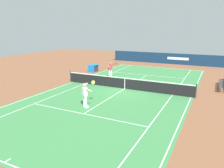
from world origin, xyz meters
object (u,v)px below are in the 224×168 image
tennis_net (125,83)px  spectator_chair_3 (223,84)px  tennis_ball (129,85)px  tennis_player_near (85,94)px  spectator_chair_4 (223,87)px  spectator_chair_0 (223,79)px  spectator_chair_1 (223,81)px  spectator_chair_2 (223,83)px  equipment_cart_tarped (93,68)px  tennis_player_far (111,69)px

tennis_net → spectator_chair_3: (-3.20, 7.62, 0.03)m
tennis_ball → spectator_chair_3: (-2.03, 7.69, 0.49)m
tennis_player_near → spectator_chair_4: tennis_player_near is taller
tennis_ball → spectator_chair_0: spectator_chair_0 is taller
spectator_chair_1 → spectator_chair_3: (1.48, 0.00, 0.00)m
spectator_chair_1 → spectator_chair_3: size_ratio=1.00×
spectator_chair_0 → spectator_chair_2: bearing=0.0°
spectator_chair_0 → equipment_cart_tarped: 14.14m
spectator_chair_2 → equipment_cart_tarped: size_ratio=0.70×
tennis_net → spectator_chair_0: tennis_net is taller
spectator_chair_2 → spectator_chair_3: same height
tennis_player_near → spectator_chair_3: 11.84m
spectator_chair_4 → spectator_chair_3: bearing=180.0°
equipment_cart_tarped → spectator_chair_1: bearing=86.6°
spectator_chair_0 → spectator_chair_3: (2.22, 0.00, 0.00)m
spectator_chair_0 → spectator_chair_2: (1.48, 0.00, 0.00)m
tennis_net → spectator_chair_0: 9.35m
spectator_chair_4 → equipment_cart_tarped: 14.47m
tennis_net → tennis_player_far: tennis_player_far is taller
spectator_chair_0 → spectator_chair_3: same height
tennis_net → spectator_chair_0: (-5.41, 7.62, 0.03)m
tennis_player_far → tennis_player_near: bearing=16.4°
tennis_net → spectator_chair_4: 8.01m
tennis_net → tennis_ball: bearing=-176.8°
tennis_player_far → tennis_ball: 3.97m
spectator_chair_1 → spectator_chair_4: same height
tennis_player_near → tennis_player_far: same height
tennis_net → spectator_chair_3: bearing=112.7°
tennis_player_far → spectator_chair_2: size_ratio=1.93×
spectator_chair_1 → equipment_cart_tarped: 14.17m
tennis_player_far → spectator_chair_4: 10.83m
tennis_player_far → spectator_chair_2: bearing=92.4°
spectator_chair_3 → equipment_cart_tarped: size_ratio=0.70×
spectator_chair_1 → spectator_chair_4: 2.22m
tennis_player_far → equipment_cart_tarped: bearing=-120.9°
tennis_player_near → spectator_chair_4: bearing=133.8°
tennis_ball → spectator_chair_2: 8.19m
tennis_player_far → spectator_chair_3: tennis_player_far is taller
spectator_chair_4 → spectator_chair_1: bearing=180.0°
tennis_net → spectator_chair_1: bearing=121.5°
tennis_net → tennis_player_far: 4.72m
spectator_chair_0 → spectator_chair_3: size_ratio=1.00×
tennis_player_near → equipment_cart_tarped: bearing=-151.2°
spectator_chair_1 → equipment_cart_tarped: spectator_chair_1 is taller
tennis_player_far → spectator_chair_1: tennis_player_far is taller
tennis_player_near → spectator_chair_2: tennis_player_near is taller
spectator_chair_0 → spectator_chair_1: bearing=0.0°
spectator_chair_0 → equipment_cart_tarped: size_ratio=0.70×
spectator_chair_1 → equipment_cart_tarped: size_ratio=0.70×
tennis_ball → tennis_player_far: bearing=-127.0°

